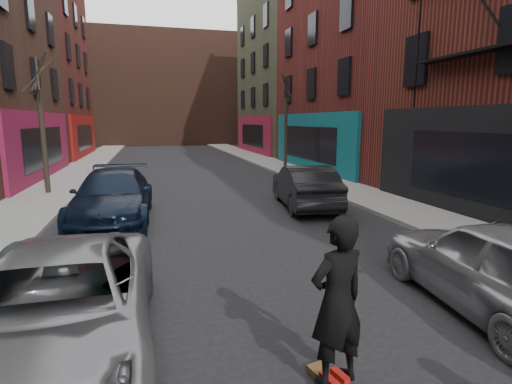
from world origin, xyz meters
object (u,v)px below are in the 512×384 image
tree_left_far (41,112)px  skateboarder (337,302)px  parked_right_end (305,186)px  parked_left_far (56,309)px  parked_right_far (499,266)px  parked_left_end (113,197)px  tree_right_far (286,113)px

tree_left_far → skateboarder: bearing=-66.7°
tree_left_far → parked_right_end: bearing=-27.2°
parked_left_far → parked_right_far: (6.49, -0.34, 0.06)m
parked_left_end → tree_left_far: bearing=121.5°
tree_left_far → parked_left_far: bearing=-77.1°
tree_right_far → parked_right_far: size_ratio=1.49×
parked_left_far → parked_right_end: size_ratio=1.13×
parked_left_far → parked_left_end: size_ratio=0.96×
tree_right_far → parked_right_end: size_ratio=1.49×
parked_left_far → parked_right_end: (6.49, 7.91, 0.03)m
tree_left_far → skateboarder: size_ratio=3.34×
tree_right_far → parked_left_far: tree_right_far is taller
parked_left_end → skateboarder: (3.07, -8.80, 0.29)m
tree_right_far → skateboarder: (-6.33, -20.12, -2.46)m
tree_right_far → parked_right_end: tree_right_far is taller
skateboarder → tree_right_far: bearing=-120.5°
skateboarder → parked_left_end: bearing=-83.8°
tree_right_far → parked_right_far: (-3.00, -19.07, -2.75)m
tree_right_far → parked_right_far: tree_right_far is taller
parked_right_end → skateboarder: bearing=78.0°
parked_left_far → parked_right_end: 10.23m
tree_right_far → parked_left_end: 14.97m
tree_right_far → parked_right_end: (-3.00, -10.82, -2.78)m
parked_left_end → skateboarder: skateboarder is taller
tree_left_far → parked_right_far: tree_left_far is taller
tree_left_far → tree_right_far: 13.78m
parked_left_far → parked_right_far: size_ratio=1.13×
parked_right_far → skateboarder: (-3.33, -1.05, 0.30)m
tree_left_far → parked_right_far: 16.31m
tree_left_far → tree_right_far: (12.40, 6.00, 0.15)m
parked_right_far → tree_left_far: bearing=-48.3°
tree_left_far → tree_right_far: bearing=25.8°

